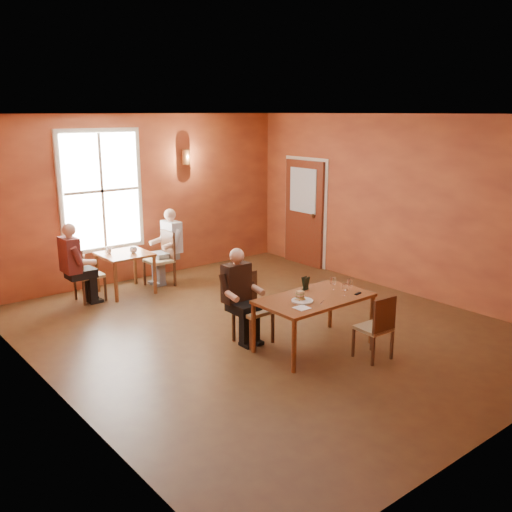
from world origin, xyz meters
TOP-DOWN VIEW (x-y plane):
  - ground at (0.00, 0.00)m, footprint 6.00×7.00m
  - wall_back at (0.00, 3.50)m, footprint 6.00×0.04m
  - wall_left at (-3.00, 0.00)m, footprint 0.04×7.00m
  - wall_right at (3.00, 0.00)m, footprint 0.04×7.00m
  - ceiling at (0.00, 0.00)m, footprint 6.00×7.00m
  - window at (-0.80, 3.45)m, footprint 1.36×0.10m
  - door at (2.94, 2.30)m, footprint 0.12×1.04m
  - wall_sconce at (0.90, 3.40)m, footprint 0.16×0.16m
  - main_table at (0.09, -0.89)m, footprint 1.50×0.84m
  - chair_diner_main at (-0.41, -0.24)m, footprint 0.41×0.41m
  - diner_main at (-0.41, -0.27)m, footprint 0.49×0.49m
  - chair_empty at (0.44, -1.59)m, footprint 0.40×0.40m
  - plate_food at (-0.16, -0.92)m, footprint 0.32×0.32m
  - sandwich at (-0.13, -0.85)m, footprint 0.08×0.08m
  - goblet_a at (0.51, -0.82)m, footprint 0.09×0.09m
  - goblet_b at (0.67, -0.98)m, footprint 0.08×0.08m
  - goblet_c at (0.42, -1.11)m, footprint 0.10×0.10m
  - menu_stand at (0.21, -0.60)m, footprint 0.12×0.07m
  - knife at (0.02, -1.10)m, footprint 0.16×0.10m
  - napkin at (-0.33, -1.09)m, footprint 0.18×0.18m
  - sunglasses at (0.62, -1.16)m, footprint 0.13×0.06m
  - second_table at (-0.74, 2.82)m, footprint 0.79×0.79m
  - chair_diner_white at (-0.09, 2.82)m, footprint 0.43×0.43m
  - diner_white at (-0.06, 2.82)m, footprint 0.52×0.52m
  - chair_diner_maroon at (-1.39, 2.82)m, footprint 0.40×0.40m
  - diner_maroon at (-1.42, 2.82)m, footprint 0.52×0.52m
  - cup_a at (-0.61, 2.74)m, footprint 0.14×0.14m
  - cup_b at (-0.95, 2.97)m, footprint 0.13×0.13m

SIDE VIEW (x-z plane):
  - ground at x=0.00m, z-range -0.01..0.01m
  - second_table at x=-0.74m, z-range 0.00..0.70m
  - main_table at x=0.09m, z-range 0.00..0.70m
  - chair_empty at x=0.44m, z-range 0.00..0.84m
  - chair_diner_maroon at x=-1.39m, z-range 0.00..0.91m
  - chair_diner_main at x=-0.41m, z-range 0.00..0.94m
  - chair_diner_white at x=-0.09m, z-range 0.00..0.98m
  - diner_main at x=-0.41m, z-range 0.00..1.23m
  - diner_maroon at x=-1.42m, z-range 0.00..1.30m
  - diner_white at x=-0.06m, z-range 0.00..1.30m
  - knife at x=0.02m, z-range 0.70..0.70m
  - napkin at x=-0.33m, z-range 0.70..0.71m
  - sunglasses at x=0.62m, z-range 0.70..0.72m
  - plate_food at x=-0.16m, z-range 0.70..0.74m
  - cup_b at x=-0.95m, z-range 0.70..0.79m
  - cup_a at x=-0.61m, z-range 0.70..0.80m
  - sandwich at x=-0.13m, z-range 0.70..0.80m
  - goblet_b at x=0.67m, z-range 0.70..0.87m
  - menu_stand at x=0.21m, z-range 0.70..0.88m
  - goblet_c at x=0.42m, z-range 0.70..0.89m
  - goblet_a at x=0.51m, z-range 0.70..0.89m
  - door at x=2.94m, z-range 0.00..2.10m
  - wall_back at x=0.00m, z-range 0.00..3.00m
  - wall_left at x=-3.00m, z-range 0.00..3.00m
  - wall_right at x=3.00m, z-range 0.00..3.00m
  - window at x=-0.80m, z-range 0.72..2.68m
  - wall_sconce at x=0.90m, z-range 2.06..2.34m
  - ceiling at x=0.00m, z-range 2.98..3.02m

